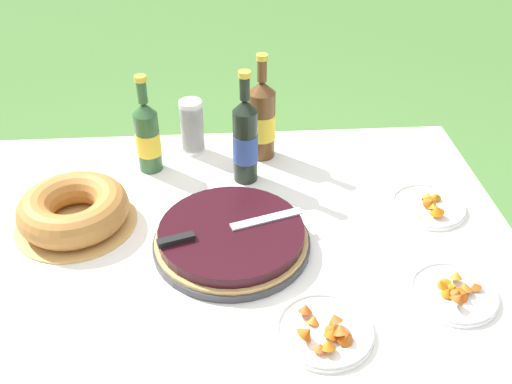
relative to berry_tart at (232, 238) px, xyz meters
name	(u,v)px	position (x,y,z in m)	size (l,w,h in m)	color
garden_table	(210,254)	(-0.06, 0.05, -0.09)	(1.58, 1.05, 0.69)	brown
tablecloth	(209,239)	(-0.06, 0.05, -0.04)	(1.59, 1.06, 0.10)	white
berry_tart	(232,238)	(0.00, 0.00, 0.00)	(0.40, 0.40, 0.06)	#38383D
serving_knife	(220,230)	(-0.03, -0.01, 0.04)	(0.36, 0.14, 0.01)	silver
bundt_cake	(74,210)	(-0.41, 0.12, 0.02)	(0.32, 0.32, 0.10)	tan
cup_stack	(192,127)	(-0.11, 0.47, 0.06)	(0.07, 0.07, 0.18)	white
cider_bottle_green	(148,136)	(-0.23, 0.38, 0.08)	(0.07, 0.07, 0.30)	#2D562D
cider_bottle_amber	(262,120)	(0.11, 0.43, 0.10)	(0.08, 0.08, 0.33)	brown
juice_bottle_red	(245,140)	(0.05, 0.30, 0.10)	(0.07, 0.07, 0.34)	black
snack_plate_near	(325,330)	(0.19, -0.30, -0.02)	(0.21, 0.21, 0.06)	white
snack_plate_left	(429,205)	(0.54, 0.12, -0.02)	(0.20, 0.20, 0.05)	white
snack_plate_right	(454,292)	(0.50, -0.20, -0.02)	(0.20, 0.20, 0.06)	white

